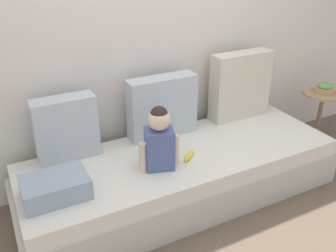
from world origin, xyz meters
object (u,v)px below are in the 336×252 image
Objects in this scene: couch at (181,174)px; throw_pillow_right at (240,86)px; fruit_bowl at (325,88)px; banana at (189,155)px; folded_blanket at (55,187)px; throw_pillow_left at (66,128)px; throw_pillow_center at (162,107)px; side_table at (322,104)px; toddler at (159,139)px.

throw_pillow_right is at bearing 23.33° from couch.
banana is at bearing -171.02° from fruit_bowl.
couch is 1.00m from folded_blanket.
throw_pillow_left reaches higher than fruit_bowl.
fruit_bowl is (1.66, -0.16, -0.08)m from throw_pillow_center.
couch is at bearing -23.33° from throw_pillow_left.
banana is 1.68m from fruit_bowl.
throw_pillow_right reaches higher than folded_blanket.
throw_pillow_center is at bearing 174.39° from fruit_bowl.
throw_pillow_left is 2.44m from fruit_bowl.
couch is at bearing -174.23° from side_table.
throw_pillow_left is at bearing 180.00° from throw_pillow_center.
side_table is at bearing -5.61° from throw_pillow_center.
banana is (0.78, -0.43, -0.21)m from throw_pillow_left.
fruit_bowl is at bearing 8.98° from banana.
throw_pillow_center is 1.69m from side_table.
throw_pillow_right is at bearing 0.00° from throw_pillow_center.
throw_pillow_left is at bearing 140.93° from toddler.
banana is (0.01, -0.09, 0.22)m from couch.
banana reaches higher than couch.
fruit_bowl is at bearing -90.00° from side_table.
couch is at bearing -174.23° from fruit_bowl.
throw_pillow_left is 0.68m from toddler.
toddler reaches higher than side_table.
throw_pillow_right reaches higher than side_table.
throw_pillow_center is 0.77m from throw_pillow_right.
throw_pillow_center is at bearing 0.00° from throw_pillow_left.
throw_pillow_center is at bearing 174.39° from side_table.
throw_pillow_left is at bearing 66.49° from folded_blanket.
fruit_bowl is at bearing 8.02° from toddler.
throw_pillow_right reaches higher than throw_pillow_left.
throw_pillow_left is at bearing 156.67° from couch.
banana is 0.83× the size of fruit_bowl.
throw_pillow_center reaches higher than banana.
toddler reaches higher than couch.
folded_blanket is (-0.96, -0.44, -0.18)m from throw_pillow_center.
fruit_bowl reaches higher than side_table.
throw_pillow_right is 1.27× the size of toddler.
throw_pillow_center is 3.31× the size of banana.
throw_pillow_right reaches higher than couch.
throw_pillow_right is 1.12× the size of side_table.
banana is at bearing -150.84° from throw_pillow_right.
banana is at bearing 1.37° from toddler.
folded_blanket reaches higher than couch.
fruit_bowl is at bearing 6.01° from folded_blanket.
throw_pillow_right is 1.48× the size of folded_blanket.
throw_pillow_left is 2.28× the size of fruit_bowl.
folded_blanket is (-0.72, -0.01, -0.16)m from toddler.
couch is 0.50m from toddler.
couch is at bearing -90.00° from throw_pillow_center.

